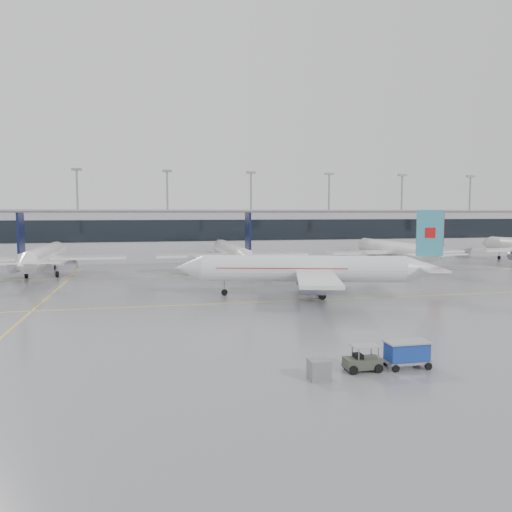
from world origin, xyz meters
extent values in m
plane|color=gray|center=(0.00, 0.00, 0.00)|extent=(320.00, 320.00, 0.00)
cube|color=yellow|center=(0.00, 0.00, 0.01)|extent=(120.00, 0.25, 0.01)
cube|color=yellow|center=(0.00, 30.00, 0.01)|extent=(120.00, 0.25, 0.01)
cube|color=yellow|center=(-30.00, 15.00, 0.01)|extent=(0.25, 60.00, 0.01)
cube|color=#A3A3A7|center=(0.00, 62.00, 6.00)|extent=(180.00, 15.00, 12.00)
cube|color=black|center=(0.00, 54.45, 7.50)|extent=(180.00, 0.20, 5.00)
cube|color=gray|center=(0.00, 62.00, 12.20)|extent=(182.00, 16.00, 0.40)
cylinder|color=gray|center=(-33.00, 68.00, 11.00)|extent=(0.50, 0.50, 22.00)
cube|color=gray|center=(-33.00, 68.00, 22.30)|extent=(2.40, 1.00, 0.60)
cylinder|color=gray|center=(-11.00, 68.00, 11.00)|extent=(0.50, 0.50, 22.00)
cube|color=gray|center=(-11.00, 68.00, 22.30)|extent=(2.40, 1.00, 0.60)
cylinder|color=gray|center=(11.00, 68.00, 11.00)|extent=(0.50, 0.50, 22.00)
cube|color=gray|center=(11.00, 68.00, 22.30)|extent=(2.40, 1.00, 0.60)
cylinder|color=gray|center=(33.00, 68.00, 11.00)|extent=(0.50, 0.50, 22.00)
cube|color=gray|center=(33.00, 68.00, 22.30)|extent=(2.40, 1.00, 0.60)
cylinder|color=gray|center=(55.00, 68.00, 11.00)|extent=(0.50, 0.50, 22.00)
cube|color=gray|center=(55.00, 68.00, 22.30)|extent=(2.40, 1.00, 0.60)
cylinder|color=gray|center=(77.00, 68.00, 11.00)|extent=(0.50, 0.50, 22.00)
cube|color=gray|center=(77.00, 68.00, 22.30)|extent=(2.40, 1.00, 0.60)
cylinder|color=silver|center=(4.78, 3.19, 3.90)|extent=(28.05, 11.10, 3.69)
cone|color=silver|center=(-10.67, 7.50, 3.90)|extent=(4.84, 4.62, 3.69)
cone|color=silver|center=(21.01, -1.34, 3.90)|extent=(6.38, 5.05, 3.69)
cube|color=silver|center=(6.23, 2.79, 3.50)|extent=(12.99, 30.66, 0.45)
cube|color=silver|center=(21.20, -1.39, 4.20)|extent=(5.84, 12.03, 0.25)
cube|color=teal|center=(21.40, -1.44, 8.89)|extent=(3.56, 1.30, 6.29)
cylinder|color=#93949F|center=(4.46, -1.70, 2.00)|extent=(4.03, 2.99, 2.10)
cylinder|color=#93949F|center=(7.04, 7.54, 2.00)|extent=(4.03, 2.99, 2.10)
cylinder|color=gray|center=(-5.86, 6.16, 1.25)|extent=(0.20, 0.20, 1.61)
cylinder|color=black|center=(-5.86, 6.16, 0.45)|extent=(0.95, 0.53, 0.90)
cylinder|color=gray|center=(6.49, 0.01, 1.35)|extent=(0.24, 0.24, 1.61)
cylinder|color=black|center=(6.49, 0.01, 0.55)|extent=(1.18, 0.73, 1.10)
cylinder|color=gray|center=(7.89, 5.02, 1.35)|extent=(0.24, 0.24, 1.61)
cylinder|color=black|center=(7.89, 5.02, 0.55)|extent=(1.18, 0.73, 1.10)
cube|color=#B70F0F|center=(21.40, -1.44, 8.94)|extent=(1.47, 0.81, 1.40)
cube|color=#B70F0F|center=(1.89, 4.00, 4.10)|extent=(18.34, 8.42, 0.12)
cylinder|color=white|center=(-35.00, 35.00, 3.80)|extent=(3.59, 27.36, 3.59)
cone|color=white|center=(-35.00, 50.68, 3.80)|extent=(3.59, 4.00, 3.59)
cone|color=white|center=(-35.00, 18.52, 3.80)|extent=(3.59, 5.60, 3.59)
cube|color=white|center=(-35.00, 33.50, 3.40)|extent=(29.64, 5.00, 0.45)
cube|color=white|center=(-35.00, 18.32, 4.10)|extent=(11.40, 2.80, 0.25)
cube|color=black|center=(-35.00, 18.12, 8.66)|extent=(0.35, 3.60, 6.12)
cylinder|color=#93949F|center=(-39.80, 34.00, 1.90)|extent=(2.10, 3.60, 2.10)
cylinder|color=#93949F|center=(-30.20, 34.00, 1.90)|extent=(2.10, 3.60, 2.10)
cylinder|color=gray|center=(-35.00, 45.68, 1.23)|extent=(0.20, 0.20, 1.56)
cylinder|color=black|center=(-35.00, 45.68, 0.45)|extent=(0.30, 0.90, 0.90)
cylinder|color=gray|center=(-37.60, 32.50, 1.33)|extent=(0.24, 0.24, 1.56)
cylinder|color=black|center=(-37.60, 32.50, 0.55)|extent=(0.45, 1.10, 1.10)
cylinder|color=gray|center=(-32.40, 32.50, 1.33)|extent=(0.24, 0.24, 1.56)
cylinder|color=black|center=(-32.40, 32.50, 0.55)|extent=(0.45, 1.10, 1.10)
cylinder|color=white|center=(0.00, 35.00, 3.80)|extent=(3.59, 27.36, 3.59)
cone|color=white|center=(0.00, 50.68, 3.80)|extent=(3.59, 4.00, 3.59)
cone|color=white|center=(0.00, 18.52, 3.80)|extent=(3.59, 5.60, 3.59)
cube|color=white|center=(0.00, 33.50, 3.40)|extent=(29.64, 5.00, 0.45)
cube|color=white|center=(0.00, 18.32, 4.10)|extent=(11.40, 2.80, 0.25)
cube|color=black|center=(0.00, 18.12, 8.66)|extent=(0.35, 3.60, 6.12)
cylinder|color=#93949F|center=(-4.80, 34.00, 1.90)|extent=(2.10, 3.60, 2.10)
cylinder|color=#93949F|center=(4.80, 34.00, 1.90)|extent=(2.10, 3.60, 2.10)
cylinder|color=gray|center=(0.00, 45.68, 1.23)|extent=(0.20, 0.20, 1.56)
cylinder|color=black|center=(0.00, 45.68, 0.45)|extent=(0.30, 0.90, 0.90)
cylinder|color=gray|center=(-2.60, 32.50, 1.33)|extent=(0.24, 0.24, 1.56)
cylinder|color=black|center=(-2.60, 32.50, 0.55)|extent=(0.45, 1.10, 1.10)
cylinder|color=gray|center=(2.60, 32.50, 1.33)|extent=(0.24, 0.24, 1.56)
cylinder|color=black|center=(2.60, 32.50, 0.55)|extent=(0.45, 1.10, 1.10)
cylinder|color=white|center=(35.00, 35.00, 3.80)|extent=(3.59, 27.36, 3.59)
cone|color=white|center=(35.00, 50.68, 3.80)|extent=(3.59, 4.00, 3.59)
cone|color=white|center=(35.00, 18.52, 3.80)|extent=(3.59, 5.60, 3.59)
cube|color=white|center=(35.00, 33.50, 3.40)|extent=(29.64, 5.00, 0.45)
cube|color=white|center=(35.00, 18.32, 4.10)|extent=(11.40, 2.80, 0.25)
cube|color=maroon|center=(35.00, 18.12, 8.66)|extent=(0.35, 3.60, 6.12)
cylinder|color=#93949F|center=(30.20, 34.00, 1.90)|extent=(2.10, 3.60, 2.10)
cylinder|color=#93949F|center=(39.80, 34.00, 1.90)|extent=(2.10, 3.60, 2.10)
cylinder|color=gray|center=(35.00, 45.68, 1.23)|extent=(0.20, 0.20, 1.56)
cylinder|color=black|center=(35.00, 45.68, 0.45)|extent=(0.30, 0.90, 0.90)
cylinder|color=gray|center=(32.40, 32.50, 1.33)|extent=(0.24, 0.24, 1.56)
cylinder|color=black|center=(32.40, 32.50, 0.55)|extent=(0.45, 1.10, 1.10)
cylinder|color=gray|center=(37.60, 32.50, 1.33)|extent=(0.24, 0.24, 1.56)
cylinder|color=black|center=(37.60, 32.50, 0.55)|extent=(0.45, 1.10, 1.10)
cone|color=white|center=(70.00, 50.68, 3.80)|extent=(3.59, 4.00, 3.59)
cylinder|color=gray|center=(70.00, 45.68, 1.23)|extent=(0.20, 0.20, 1.56)
cylinder|color=black|center=(70.00, 45.68, 0.45)|extent=(0.30, 0.90, 0.90)
cube|color=#383E32|center=(-1.05, -29.32, 0.60)|extent=(2.64, 1.45, 0.77)
cube|color=gray|center=(-0.83, -29.32, 1.89)|extent=(2.09, 1.44, 0.07)
cube|color=black|center=(-1.38, -29.32, 1.10)|extent=(0.55, 0.88, 0.44)
cylinder|color=gray|center=(0.92, -29.34, 0.55)|extent=(1.32, 0.10, 0.09)
cylinder|color=gray|center=(-1.61, -29.92, 1.37)|extent=(0.09, 0.09, 0.99)
cylinder|color=gray|center=(-1.60, -28.71, 1.37)|extent=(0.09, 0.09, 0.99)
cylinder|color=gray|center=(-0.07, -29.93, 1.37)|extent=(0.09, 0.09, 0.99)
cylinder|color=gray|center=(-0.06, -28.72, 1.37)|extent=(0.09, 0.09, 0.99)
cylinder|color=black|center=(-2.05, -30.03, 0.33)|extent=(0.66, 0.22, 0.66)
cylinder|color=black|center=(-2.04, -28.60, 0.33)|extent=(0.66, 0.22, 0.66)
cylinder|color=black|center=(-0.07, -30.04, 0.33)|extent=(0.66, 0.22, 0.66)
cylinder|color=black|center=(-0.06, -28.62, 0.33)|extent=(0.66, 0.22, 0.66)
cube|color=gray|center=(2.55, -29.35, 0.50)|extent=(3.32, 1.68, 0.20)
cube|color=navy|center=(2.55, -29.35, 1.27)|extent=(3.10, 1.57, 1.32)
cube|color=gray|center=(2.55, -29.35, 1.99)|extent=(3.32, 1.79, 0.11)
cylinder|color=black|center=(1.22, -30.17, 0.28)|extent=(0.55, 0.20, 0.55)
cylinder|color=black|center=(1.23, -28.51, 0.28)|extent=(0.55, 0.20, 0.55)
cylinder|color=black|center=(3.87, -30.18, 0.28)|extent=(0.55, 0.20, 0.55)
cylinder|color=black|center=(3.88, -28.53, 0.28)|extent=(0.55, 0.20, 0.55)
cube|color=slate|center=(-4.84, -30.47, 0.71)|extent=(1.44, 1.34, 1.43)
camera|label=1|loc=(-16.51, -62.85, 11.71)|focal=35.00mm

